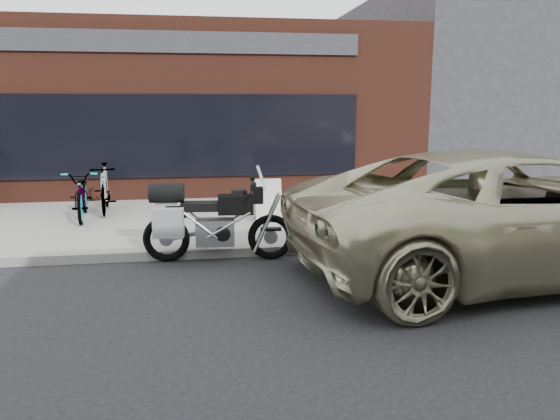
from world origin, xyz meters
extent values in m
plane|color=black|center=(0.00, 0.00, 0.00)|extent=(120.00, 120.00, 0.00)
cube|color=gray|center=(0.00, 7.00, 0.07)|extent=(44.00, 6.00, 0.15)
cube|color=#4F2419|center=(-2.00, 14.00, 2.25)|extent=(14.00, 10.00, 4.50)
cube|color=black|center=(-2.00, 8.97, 1.70)|extent=(10.00, 0.08, 2.00)
cube|color=#28282D|center=(-2.00, 8.97, 3.90)|extent=(10.00, 0.08, 0.50)
cube|color=#28282D|center=(10.00, 14.00, 3.00)|extent=(10.00, 10.00, 6.00)
torus|color=black|center=(-1.53, 3.96, 0.36)|extent=(0.75, 0.18, 0.74)
torus|color=black|center=(0.12, 3.84, 0.36)|extent=(0.75, 0.18, 0.74)
cube|color=#B7B7BC|center=(-0.76, 3.90, 0.46)|extent=(0.63, 0.38, 0.42)
cube|color=black|center=(-0.43, 3.88, 0.90)|extent=(0.58, 0.39, 0.29)
cube|color=black|center=(-0.98, 3.92, 0.88)|extent=(0.63, 0.35, 0.13)
cube|color=black|center=(-1.37, 3.95, 0.79)|extent=(0.35, 0.27, 0.15)
cube|color=black|center=(-0.10, 3.85, 1.05)|extent=(0.22, 0.28, 0.24)
cube|color=silver|center=(-0.03, 3.85, 1.32)|extent=(0.18, 0.34, 0.37)
cylinder|color=black|center=(-0.18, 3.86, 1.12)|extent=(0.09, 0.77, 0.03)
cube|color=#B7B7BC|center=(-1.50, 3.96, 0.95)|extent=(0.33, 0.35, 0.03)
cube|color=gray|center=(-1.48, 3.67, 0.68)|extent=(0.48, 0.23, 0.44)
cylinder|color=black|center=(-1.50, 3.96, 1.10)|extent=(0.55, 0.35, 0.31)
cylinder|color=#B7B7BC|center=(-1.19, 4.11, 0.39)|extent=(0.62, 0.13, 0.21)
imported|color=#B6B08E|center=(3.50, 2.53, 0.91)|extent=(6.83, 3.66, 1.82)
imported|color=gray|center=(-3.34, 6.86, 0.65)|extent=(0.90, 1.98, 1.01)
imported|color=gray|center=(-3.00, 7.50, 0.68)|extent=(0.65, 1.79, 1.05)
cube|color=beige|center=(0.37, 6.00, 0.57)|extent=(0.53, 0.27, 0.84)
cube|color=beige|center=(0.37, 6.23, 0.57)|extent=(0.53, 0.27, 0.84)
camera|label=1|loc=(-1.03, -4.58, 2.45)|focal=35.00mm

